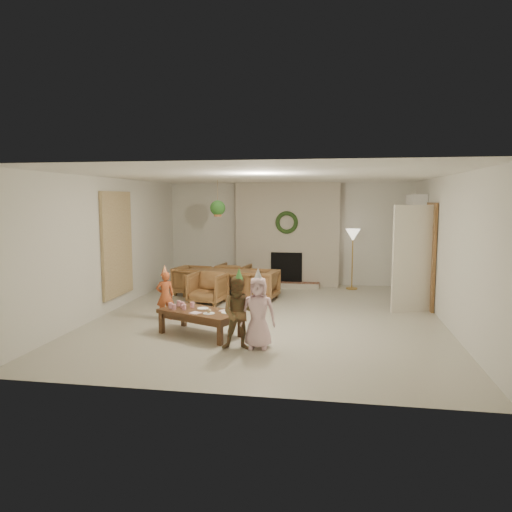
% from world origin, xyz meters
% --- Properties ---
extents(floor, '(7.00, 7.00, 0.00)m').
position_xyz_m(floor, '(0.00, 0.00, 0.00)').
color(floor, '#B7B29E').
rests_on(floor, ground).
extents(ceiling, '(7.00, 7.00, 0.00)m').
position_xyz_m(ceiling, '(0.00, 0.00, 2.50)').
color(ceiling, white).
rests_on(ceiling, wall_back).
extents(wall_back, '(7.00, 0.00, 7.00)m').
position_xyz_m(wall_back, '(0.00, 3.50, 1.25)').
color(wall_back, silver).
rests_on(wall_back, floor).
extents(wall_front, '(7.00, 0.00, 7.00)m').
position_xyz_m(wall_front, '(0.00, -3.50, 1.25)').
color(wall_front, silver).
rests_on(wall_front, floor).
extents(wall_left, '(0.00, 7.00, 7.00)m').
position_xyz_m(wall_left, '(-3.00, 0.00, 1.25)').
color(wall_left, silver).
rests_on(wall_left, floor).
extents(wall_right, '(0.00, 7.00, 7.00)m').
position_xyz_m(wall_right, '(3.00, 0.00, 1.25)').
color(wall_right, silver).
rests_on(wall_right, floor).
extents(fireplace_mass, '(2.50, 0.40, 2.50)m').
position_xyz_m(fireplace_mass, '(0.00, 3.30, 1.25)').
color(fireplace_mass, '#501517').
rests_on(fireplace_mass, floor).
extents(fireplace_hearth, '(1.60, 0.30, 0.12)m').
position_xyz_m(fireplace_hearth, '(0.00, 2.95, 0.06)').
color(fireplace_hearth, brown).
rests_on(fireplace_hearth, floor).
extents(fireplace_firebox, '(0.75, 0.12, 0.75)m').
position_xyz_m(fireplace_firebox, '(0.00, 3.12, 0.45)').
color(fireplace_firebox, black).
rests_on(fireplace_firebox, floor).
extents(fireplace_wreath, '(0.54, 0.10, 0.54)m').
position_xyz_m(fireplace_wreath, '(0.00, 3.07, 1.55)').
color(fireplace_wreath, '#1E3A15').
rests_on(fireplace_wreath, fireplace_mass).
extents(floor_lamp_base, '(0.26, 0.26, 0.03)m').
position_xyz_m(floor_lamp_base, '(1.56, 3.00, 0.01)').
color(floor_lamp_base, gold).
rests_on(floor_lamp_base, floor).
extents(floor_lamp_post, '(0.03, 0.03, 1.28)m').
position_xyz_m(floor_lamp_post, '(1.56, 3.00, 0.66)').
color(floor_lamp_post, gold).
rests_on(floor_lamp_post, floor).
extents(floor_lamp_shade, '(0.34, 0.34, 0.28)m').
position_xyz_m(floor_lamp_shade, '(1.56, 3.00, 1.28)').
color(floor_lamp_shade, beige).
rests_on(floor_lamp_shade, floor_lamp_post).
extents(bookshelf_carcass, '(0.30, 1.00, 2.20)m').
position_xyz_m(bookshelf_carcass, '(2.84, 2.30, 1.10)').
color(bookshelf_carcass, white).
rests_on(bookshelf_carcass, floor).
extents(bookshelf_shelf_a, '(0.30, 0.92, 0.03)m').
position_xyz_m(bookshelf_shelf_a, '(2.82, 2.30, 0.45)').
color(bookshelf_shelf_a, white).
rests_on(bookshelf_shelf_a, bookshelf_carcass).
extents(bookshelf_shelf_b, '(0.30, 0.92, 0.03)m').
position_xyz_m(bookshelf_shelf_b, '(2.82, 2.30, 0.85)').
color(bookshelf_shelf_b, white).
rests_on(bookshelf_shelf_b, bookshelf_carcass).
extents(bookshelf_shelf_c, '(0.30, 0.92, 0.03)m').
position_xyz_m(bookshelf_shelf_c, '(2.82, 2.30, 1.25)').
color(bookshelf_shelf_c, white).
rests_on(bookshelf_shelf_c, bookshelf_carcass).
extents(bookshelf_shelf_d, '(0.30, 0.92, 0.03)m').
position_xyz_m(bookshelf_shelf_d, '(2.82, 2.30, 1.65)').
color(bookshelf_shelf_d, white).
rests_on(bookshelf_shelf_d, bookshelf_carcass).
extents(books_row_lower, '(0.20, 0.40, 0.24)m').
position_xyz_m(books_row_lower, '(2.80, 2.15, 0.59)').
color(books_row_lower, '#B5212C').
rests_on(books_row_lower, bookshelf_shelf_a).
extents(books_row_mid, '(0.20, 0.44, 0.24)m').
position_xyz_m(books_row_mid, '(2.80, 2.35, 0.99)').
color(books_row_mid, '#245685').
rests_on(books_row_mid, bookshelf_shelf_b).
extents(books_row_upper, '(0.20, 0.36, 0.22)m').
position_xyz_m(books_row_upper, '(2.80, 2.20, 1.38)').
color(books_row_upper, '#A67523').
rests_on(books_row_upper, bookshelf_shelf_c).
extents(door_frame, '(0.05, 0.86, 2.04)m').
position_xyz_m(door_frame, '(2.96, 1.20, 1.02)').
color(door_frame, brown).
rests_on(door_frame, floor).
extents(door_leaf, '(0.77, 0.32, 2.00)m').
position_xyz_m(door_leaf, '(2.58, 0.82, 1.00)').
color(door_leaf, beige).
rests_on(door_leaf, floor).
extents(curtain_panel, '(0.06, 1.20, 2.00)m').
position_xyz_m(curtain_panel, '(-2.96, 0.20, 1.25)').
color(curtain_panel, '#C6B98C').
rests_on(curtain_panel, wall_left).
extents(dining_table, '(1.75, 1.16, 0.57)m').
position_xyz_m(dining_table, '(-1.26, 1.62, 0.29)').
color(dining_table, brown).
rests_on(dining_table, floor).
extents(dining_chair_near, '(0.78, 0.80, 0.63)m').
position_xyz_m(dining_chair_near, '(-1.38, 0.92, 0.32)').
color(dining_chair_near, brown).
rests_on(dining_chair_near, floor).
extents(dining_chair_far, '(0.78, 0.80, 0.63)m').
position_xyz_m(dining_chair_far, '(-1.14, 2.33, 0.32)').
color(dining_chair_far, brown).
rests_on(dining_chair_far, floor).
extents(dining_chair_left, '(0.80, 0.78, 0.63)m').
position_xyz_m(dining_chair_left, '(-1.96, 1.74, 0.32)').
color(dining_chair_left, brown).
rests_on(dining_chair_left, floor).
extents(dining_chair_right, '(0.80, 0.78, 0.63)m').
position_xyz_m(dining_chair_right, '(-0.38, 1.47, 0.32)').
color(dining_chair_right, brown).
rests_on(dining_chair_right, floor).
extents(hanging_plant_cord, '(0.01, 0.01, 0.70)m').
position_xyz_m(hanging_plant_cord, '(-1.30, 1.50, 2.15)').
color(hanging_plant_cord, tan).
rests_on(hanging_plant_cord, ceiling).
extents(hanging_plant_pot, '(0.16, 0.16, 0.12)m').
position_xyz_m(hanging_plant_pot, '(-1.30, 1.50, 1.80)').
color(hanging_plant_pot, '#A35D34').
rests_on(hanging_plant_pot, hanging_plant_cord).
extents(hanging_plant_foliage, '(0.32, 0.32, 0.32)m').
position_xyz_m(hanging_plant_foliage, '(-1.30, 1.50, 1.92)').
color(hanging_plant_foliage, '#22551C').
rests_on(hanging_plant_foliage, hanging_plant_pot).
extents(coffee_table_top, '(1.42, 1.09, 0.06)m').
position_xyz_m(coffee_table_top, '(-0.89, -1.32, 0.36)').
color(coffee_table_top, '#52321B').
rests_on(coffee_table_top, floor).
extents(coffee_table_apron, '(1.29, 0.96, 0.08)m').
position_xyz_m(coffee_table_apron, '(-0.89, -1.32, 0.29)').
color(coffee_table_apron, '#52321B').
rests_on(coffee_table_apron, floor).
extents(coffee_leg_fl, '(0.09, 0.09, 0.33)m').
position_xyz_m(coffee_leg_fl, '(-1.52, -1.33, 0.17)').
color(coffee_leg_fl, '#52321B').
rests_on(coffee_leg_fl, floor).
extents(coffee_leg_fr, '(0.09, 0.09, 0.33)m').
position_xyz_m(coffee_leg_fr, '(-0.46, -1.79, 0.17)').
color(coffee_leg_fr, '#52321B').
rests_on(coffee_leg_fr, floor).
extents(coffee_leg_bl, '(0.09, 0.09, 0.33)m').
position_xyz_m(coffee_leg_bl, '(-1.31, -0.85, 0.17)').
color(coffee_leg_bl, '#52321B').
rests_on(coffee_leg_bl, floor).
extents(coffee_leg_br, '(0.09, 0.09, 0.33)m').
position_xyz_m(coffee_leg_br, '(-0.26, -1.31, 0.17)').
color(coffee_leg_br, '#52321B').
rests_on(coffee_leg_br, floor).
extents(cup_a, '(0.09, 0.09, 0.09)m').
position_xyz_m(cup_a, '(-1.39, -1.26, 0.44)').
color(cup_a, white).
rests_on(cup_a, coffee_table_top).
extents(cup_b, '(0.09, 0.09, 0.09)m').
position_xyz_m(cup_b, '(-1.32, -1.08, 0.44)').
color(cup_b, white).
rests_on(cup_b, coffee_table_top).
extents(cup_c, '(0.09, 0.09, 0.09)m').
position_xyz_m(cup_c, '(-1.31, -1.35, 0.44)').
color(cup_c, white).
rests_on(cup_c, coffee_table_top).
extents(cup_d, '(0.09, 0.09, 0.09)m').
position_xyz_m(cup_d, '(-1.23, -1.17, 0.44)').
color(cup_d, white).
rests_on(cup_d, coffee_table_top).
extents(cup_e, '(0.09, 0.09, 0.09)m').
position_xyz_m(cup_e, '(-1.15, -1.33, 0.44)').
color(cup_e, white).
rests_on(cup_e, coffee_table_top).
extents(cup_f, '(0.09, 0.09, 0.09)m').
position_xyz_m(cup_f, '(-1.07, -1.15, 0.44)').
color(cup_f, white).
rests_on(cup_f, coffee_table_top).
extents(plate_a, '(0.23, 0.23, 0.01)m').
position_xyz_m(plate_a, '(-0.89, -1.19, 0.39)').
color(plate_a, white).
rests_on(plate_a, coffee_table_top).
extents(plate_b, '(0.23, 0.23, 0.01)m').
position_xyz_m(plate_b, '(-0.70, -1.51, 0.39)').
color(plate_b, white).
rests_on(plate_b, coffee_table_top).
extents(plate_c, '(0.23, 0.23, 0.01)m').
position_xyz_m(plate_c, '(-0.45, -1.41, 0.39)').
color(plate_c, white).
rests_on(plate_c, coffee_table_top).
extents(food_scoop, '(0.09, 0.09, 0.07)m').
position_xyz_m(food_scoop, '(-0.70, -1.51, 0.43)').
color(food_scoop, tan).
rests_on(food_scoop, plate_b).
extents(napkin_left, '(0.19, 0.19, 0.01)m').
position_xyz_m(napkin_left, '(-0.91, -1.50, 0.39)').
color(napkin_left, '#F2B2C7').
rests_on(napkin_left, coffee_table_top).
extents(napkin_right, '(0.19, 0.19, 0.01)m').
position_xyz_m(napkin_right, '(-0.50, -1.30, 0.39)').
color(napkin_right, '#F2B2C7').
rests_on(napkin_right, coffee_table_top).
extents(child_red, '(0.37, 0.34, 0.86)m').
position_xyz_m(child_red, '(-1.76, -0.51, 0.43)').
color(child_red, '#BF5329').
rests_on(child_red, floor).
extents(party_hat_red, '(0.14, 0.14, 0.16)m').
position_xyz_m(party_hat_red, '(-1.76, -0.51, 0.89)').
color(party_hat_red, gold).
rests_on(party_hat_red, child_red).
extents(child_plaid, '(0.54, 0.44, 1.04)m').
position_xyz_m(child_plaid, '(-0.15, -1.93, 0.52)').
color(child_plaid, brown).
rests_on(child_plaid, floor).
extents(party_hat_plaid, '(0.15, 0.15, 0.17)m').
position_xyz_m(party_hat_plaid, '(-0.15, -1.93, 1.07)').
color(party_hat_plaid, '#4BA044').
rests_on(party_hat_plaid, child_plaid).
extents(child_pink, '(0.52, 0.36, 1.02)m').
position_xyz_m(child_pink, '(0.10, -1.82, 0.51)').
color(child_pink, '#F3C3CB').
rests_on(child_pink, floor).
extents(party_hat_pink, '(0.15, 0.15, 0.18)m').
position_xyz_m(party_hat_pink, '(0.10, -1.82, 1.07)').
color(party_hat_pink, silver).
rests_on(party_hat_pink, child_pink).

